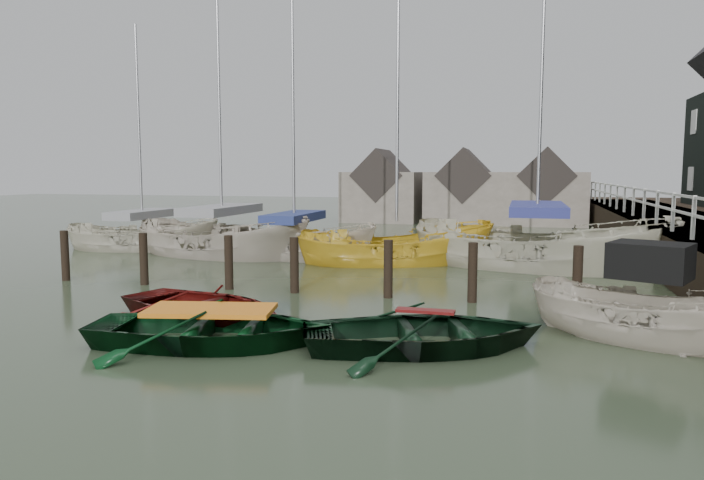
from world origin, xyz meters
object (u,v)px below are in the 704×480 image
(sailboat_e, at_px, (143,248))
(rowboat_red, at_px, (204,320))
(sailboat_c, at_px, (396,262))
(sailboat_d, at_px, (536,266))
(sailboat_b, at_px, (295,256))
(sailboat_a, at_px, (223,254))
(rowboat_dkgreen, at_px, (425,349))
(motorboat, at_px, (648,336))
(rowboat_green, at_px, (212,345))

(sailboat_e, bearing_deg, rowboat_red, -154.88)
(sailboat_c, distance_m, sailboat_d, 4.47)
(sailboat_b, distance_m, sailboat_d, 8.19)
(sailboat_a, relative_size, sailboat_c, 1.06)
(rowboat_red, distance_m, sailboat_a, 9.92)
(sailboat_e, bearing_deg, rowboat_dkgreen, -144.23)
(rowboat_dkgreen, relative_size, motorboat, 0.89)
(rowboat_red, distance_m, sailboat_c, 9.26)
(rowboat_green, relative_size, sailboat_d, 0.31)
(rowboat_red, height_order, sailboat_b, sailboat_b)
(rowboat_green, xyz_separation_m, sailboat_a, (-5.19, 10.69, 0.06))
(rowboat_green, distance_m, motorboat, 7.79)
(rowboat_red, relative_size, sailboat_c, 0.37)
(rowboat_green, bearing_deg, rowboat_dkgreen, -89.99)
(rowboat_dkgreen, xyz_separation_m, sailboat_e, (-12.72, 10.86, 0.06))
(rowboat_green, bearing_deg, sailboat_a, 14.52)
(motorboat, distance_m, sailboat_b, 13.21)
(motorboat, bearing_deg, sailboat_a, 80.48)
(rowboat_red, distance_m, rowboat_green, 1.98)
(rowboat_green, distance_m, rowboat_dkgreen, 3.74)
(rowboat_dkgreen, bearing_deg, sailboat_a, 21.58)
(sailboat_b, height_order, sailboat_c, sailboat_b)
(motorboat, bearing_deg, sailboat_c, 60.88)
(rowboat_dkgreen, bearing_deg, sailboat_d, -31.37)
(sailboat_c, bearing_deg, sailboat_b, 65.33)
(sailboat_b, bearing_deg, rowboat_green, -158.47)
(motorboat, bearing_deg, rowboat_red, 118.08)
(rowboat_green, xyz_separation_m, sailboat_b, (-2.51, 10.92, 0.06))
(sailboat_a, distance_m, sailboat_d, 10.87)
(rowboat_dkgreen, height_order, sailboat_e, sailboat_e)
(rowboat_dkgreen, xyz_separation_m, sailboat_c, (-2.46, 9.91, 0.01))
(sailboat_d, xyz_separation_m, sailboat_e, (-14.73, 0.81, 0.00))
(sailboat_c, bearing_deg, sailboat_d, -108.72)
(rowboat_red, height_order, rowboat_dkgreen, rowboat_dkgreen)
(sailboat_a, xyz_separation_m, sailboat_d, (10.86, 0.10, 0.00))
(rowboat_dkgreen, xyz_separation_m, motorboat, (3.79, 1.51, 0.09))
(motorboat, bearing_deg, sailboat_e, 84.70)
(rowboat_dkgreen, relative_size, sailboat_c, 0.39)
(sailboat_c, bearing_deg, motorboat, -163.88)
(rowboat_green, bearing_deg, sailboat_c, -17.83)
(rowboat_green, height_order, sailboat_c, sailboat_c)
(rowboat_green, relative_size, sailboat_b, 0.37)
(rowboat_green, distance_m, sailboat_a, 11.89)
(sailboat_b, distance_m, sailboat_c, 3.73)
(sailboat_b, bearing_deg, sailboat_d, -82.32)
(sailboat_e, bearing_deg, rowboat_green, -155.75)
(sailboat_b, height_order, sailboat_e, sailboat_b)
(rowboat_dkgreen, distance_m, sailboat_c, 10.21)
(rowboat_red, relative_size, sailboat_a, 0.35)
(rowboat_dkgreen, xyz_separation_m, sailboat_d, (2.01, 10.05, 0.06))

